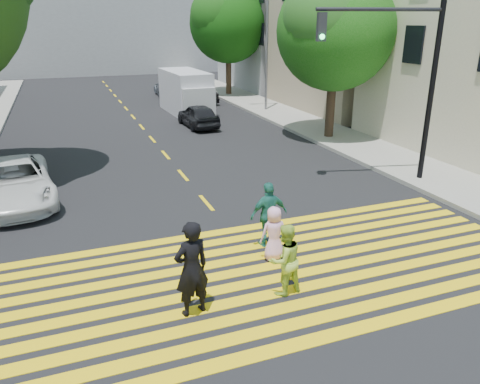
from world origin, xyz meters
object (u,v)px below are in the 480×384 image
pedestrian_woman (285,260)px  pedestrian_child (274,233)px  dark_car_parked (197,92)px  white_sedan (14,182)px  pedestrian_extra (269,215)px  tree_right_far (229,19)px  pedestrian_man (192,269)px  tree_right_near (336,24)px  traffic_signal (402,67)px  silver_car (168,88)px  white_van (187,94)px  dark_car_near (198,115)px

pedestrian_woman → pedestrian_child: (0.43, 1.46, -0.11)m
dark_car_parked → pedestrian_child: bearing=-106.8°
white_sedan → dark_car_parked: (10.71, 16.59, 0.04)m
pedestrian_woman → pedestrian_extra: (0.61, 2.16, 0.07)m
tree_right_far → pedestrian_child: tree_right_far is taller
pedestrian_man → dark_car_parked: size_ratio=0.45×
tree_right_near → traffic_signal: size_ratio=1.26×
pedestrian_woman → white_sedan: pedestrian_woman is taller
tree_right_near → traffic_signal: tree_right_near is taller
silver_car → dark_car_parked: bearing=113.9°
tree_right_far → white_van: 8.81m
pedestrian_woman → dark_car_parked: (5.08, 24.35, -0.07)m
pedestrian_extra → white_van: white_van is taller
pedestrian_woman → dark_car_near: (2.87, 16.48, -0.16)m
tree_right_far → pedestrian_woman: size_ratio=5.20×
dark_car_parked → white_van: bearing=-120.0°
pedestrian_woman → tree_right_near: bearing=-134.9°
tree_right_near → white_van: bearing=118.1°
pedestrian_woman → pedestrian_extra: size_ratio=0.92×
tree_right_far → dark_car_near: 12.38m
pedestrian_extra → dark_car_parked: bearing=-103.7°
pedestrian_man → dark_car_near: pedestrian_man is taller
dark_car_near → pedestrian_woman: bearing=77.5°
pedestrian_man → pedestrian_child: pedestrian_man is taller
pedestrian_child → white_sedan: (-6.06, 6.30, 0.00)m
pedestrian_child → white_van: 19.35m
pedestrian_woman → pedestrian_child: pedestrian_woman is taller
white_sedan → traffic_signal: traffic_signal is taller
white_sedan → traffic_signal: size_ratio=0.78×
dark_car_parked → white_sedan: bearing=-128.1°
tree_right_far → pedestrian_child: size_ratio=6.08×
tree_right_far → silver_car: size_ratio=1.93×
pedestrian_man → pedestrian_woman: pedestrian_man is taller
white_van → traffic_signal: 16.02m
tree_right_near → pedestrian_woman: bearing=-124.8°
pedestrian_woman → white_sedan: size_ratio=0.32×
pedestrian_child → pedestrian_woman: bearing=76.1°
tree_right_far → pedestrian_man: bearing=-111.1°
dark_car_parked → traffic_signal: traffic_signal is taller
pedestrian_woman → pedestrian_man: bearing=-9.3°
dark_car_parked → dark_car_near: bearing=-111.0°
pedestrian_woman → white_van: (3.34, 20.58, 0.42)m
tree_right_far → dark_car_parked: size_ratio=1.88×
white_sedan → pedestrian_extra: bearing=-47.8°
dark_car_parked → traffic_signal: bearing=-90.6°
pedestrian_child → white_van: bearing=-96.2°
pedestrian_woman → pedestrian_extra: pedestrian_extra is taller
tree_right_far → pedestrian_extra: bearing=-107.4°
pedestrian_man → dark_car_parked: 25.38m
silver_car → tree_right_near: bearing=108.7°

